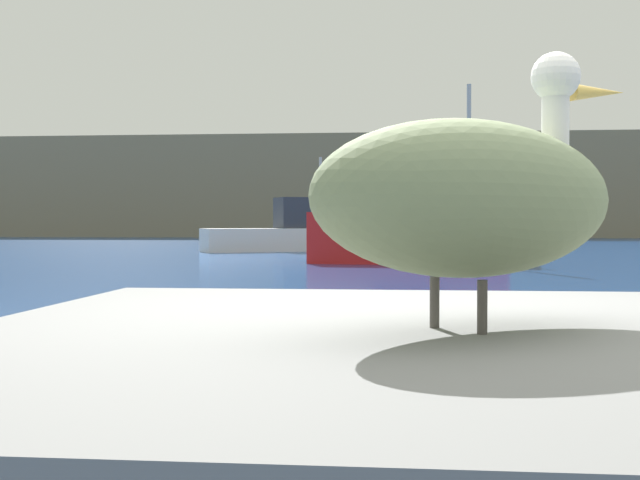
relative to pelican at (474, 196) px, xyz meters
name	(u,v)px	position (x,y,z in m)	size (l,w,h in m)	color
hillside_backdrop	(412,188)	(0.15, 66.18, 2.64)	(140.00, 11.67, 7.78)	#7F755B
pier_dock	(470,468)	(-0.01, -0.01, -0.83)	(3.17, 2.97, 0.85)	gray
pelican	(474,196)	(0.00, 0.00, 0.00)	(1.23, 1.21, 0.89)	gray
fishing_boat_white	(286,232)	(-5.03, 31.08, -0.48)	(6.09, 4.16, 3.81)	white
fishing_boat_red	(410,229)	(-0.13, 21.55, -0.28)	(5.74, 2.69, 4.99)	red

